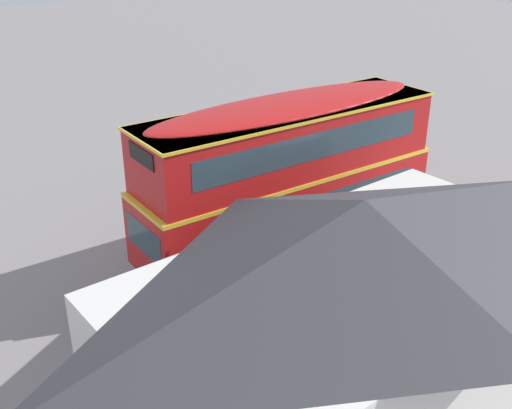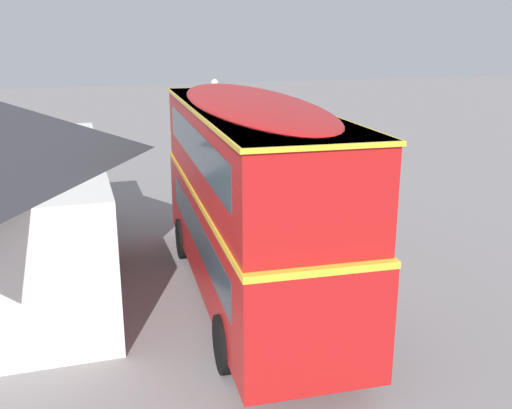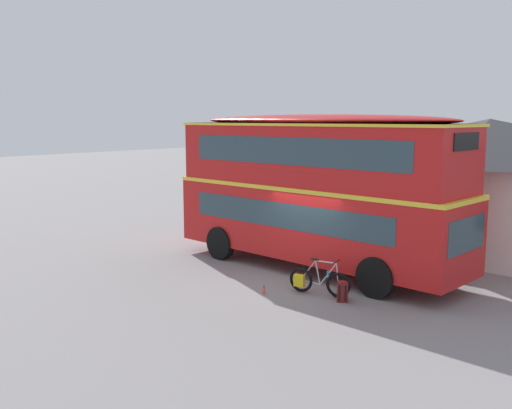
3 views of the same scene
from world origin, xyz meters
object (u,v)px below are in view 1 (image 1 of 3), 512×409
at_px(double_decker_bus, 288,169).
at_px(touring_bicycle, 206,225).
at_px(water_bottle_red_squeeze, 217,214).
at_px(backpack_on_ground, 183,234).

distance_m(double_decker_bus, touring_bicycle, 3.51).
height_order(double_decker_bus, water_bottle_red_squeeze, double_decker_bus).
distance_m(double_decker_bus, water_bottle_red_squeeze, 4.01).
xyz_separation_m(double_decker_bus, touring_bicycle, (1.58, -2.16, -2.27)).
xyz_separation_m(touring_bicycle, backpack_on_ground, (0.85, -0.09, -0.08)).
bearing_deg(backpack_on_ground, touring_bicycle, 174.23).
height_order(double_decker_bus, backpack_on_ground, double_decker_bus).
height_order(backpack_on_ground, water_bottle_red_squeeze, backpack_on_ground).
height_order(touring_bicycle, water_bottle_red_squeeze, touring_bicycle).
xyz_separation_m(touring_bicycle, water_bottle_red_squeeze, (-1.09, -0.90, -0.26)).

